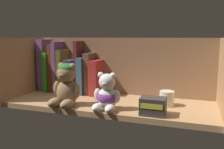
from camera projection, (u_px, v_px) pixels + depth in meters
The scene contains 18 objects.
shelf_board at pixel (110, 104), 93.59cm from camera, with size 79.32×28.15×2.00cm, color tan.
shelf_back_panel at pixel (121, 68), 105.34cm from camera, with size 81.72×1.20×26.88cm, color #886245.
shelf_side_panel_left at pixel (23, 69), 104.61cm from camera, with size 1.60×30.55×26.88cm, color tan.
book_0 at pixel (45, 65), 113.75cm from camera, with size 3.23×9.32×24.09cm, color #724C84.
book_1 at pixel (51, 71), 113.27cm from camera, with size 2.16×11.36×18.09cm, color green.
book_2 at pixel (56, 68), 112.15cm from camera, with size 2.45×10.35×21.80cm, color brown.
book_3 at pixel (60, 66), 111.26cm from camera, with size 1.90×11.90×23.11cm, color #77478D.
book_4 at pixel (65, 70), 110.78cm from camera, with size 2.35×12.18×19.51cm, color brown.
book_5 at pixel (71, 76), 110.17cm from camera, with size 3.09×9.69×15.00cm, color tan.
book_6 at pixel (76, 76), 109.26cm from camera, with size 2.04×13.17×15.02cm, color navy.
book_7 at pixel (80, 67), 107.92cm from camera, with size 1.65×9.85×23.45cm, color maroon.
book_8 at pixel (85, 75), 107.70cm from camera, with size 2.65×12.79×16.31cm, color #3A6184.
book_9 at pixel (91, 73), 106.59cm from camera, with size 2.80×10.52×18.26cm, color brown.
book_10 at pixel (98, 77), 105.75cm from camera, with size 3.35×13.02×15.31cm, color #AC2B2B.
teddy_bear_larger at pixel (66, 85), 87.72cm from camera, with size 11.64×11.88×15.88cm.
teddy_bear_smaller at pixel (107, 95), 82.81cm from camera, with size 9.54×9.91×13.18cm.
pillar_candle at pixel (167, 98), 87.96cm from camera, with size 5.43×5.43×5.51cm, color silver.
small_product_box at pixel (153, 106), 77.76cm from camera, with size 8.26×6.47×5.73cm.
Camera 1 is at (30.33, -85.35, 27.32)cm, focal length 38.16 mm.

